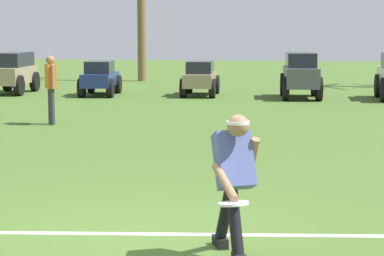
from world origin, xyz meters
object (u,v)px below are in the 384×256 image
at_px(parked_car_slot_c, 100,78).
at_px(parked_car_slot_d, 200,78).
at_px(frisbee_in_flight, 233,204).
at_px(parked_car_slot_b, 13,71).
at_px(frisbee_thrower, 233,178).
at_px(teammate_near_sideline, 51,83).
at_px(parked_car_slot_e, 301,74).

height_order(parked_car_slot_c, parked_car_slot_d, same).
bearing_deg(frisbee_in_flight, parked_car_slot_b, 116.73).
xyz_separation_m(frisbee_thrower, parked_car_slot_c, (-5.62, 16.34, -0.23)).
height_order(teammate_near_sideline, parked_car_slot_e, teammate_near_sideline).
bearing_deg(teammate_near_sideline, parked_car_slot_b, 116.93).
relative_size(parked_car_slot_c, parked_car_slot_e, 0.94).
distance_m(teammate_near_sideline, parked_car_slot_e, 8.98).
bearing_deg(parked_car_slot_d, parked_car_slot_b, -179.97).
xyz_separation_m(parked_car_slot_b, parked_car_slot_c, (3.03, -0.31, -0.16)).
height_order(frisbee_thrower, parked_car_slot_d, frisbee_thrower).
bearing_deg(parked_car_slot_b, teammate_near_sideline, -63.07).
relative_size(frisbee_thrower, parked_car_slot_c, 0.62).
relative_size(teammate_near_sideline, parked_car_slot_e, 0.65).
distance_m(frisbee_in_flight, teammate_near_sideline, 11.03).
relative_size(frisbee_thrower, parked_car_slot_d, 0.64).
xyz_separation_m(frisbee_thrower, frisbee_in_flight, (0.05, -0.61, -0.11)).
relative_size(frisbee_thrower, parked_car_slot_e, 0.59).
distance_m(parked_car_slot_d, parked_car_slot_e, 3.20).
xyz_separation_m(frisbee_thrower, teammate_near_sideline, (-4.88, 9.25, 0.14)).
xyz_separation_m(parked_car_slot_d, parked_car_slot_e, (3.17, -0.42, 0.18)).
bearing_deg(frisbee_in_flight, teammate_near_sideline, 116.57).
bearing_deg(parked_car_slot_e, parked_car_slot_c, 179.09).
relative_size(frisbee_in_flight, parked_car_slot_e, 0.16).
height_order(parked_car_slot_b, parked_car_slot_c, parked_car_slot_b).
bearing_deg(parked_car_slot_c, parked_car_slot_e, -0.91).
height_order(parked_car_slot_d, parked_car_slot_e, parked_car_slot_e).
height_order(frisbee_in_flight, parked_car_slot_c, parked_car_slot_c).
distance_m(frisbee_thrower, parked_car_slot_b, 18.76).
relative_size(parked_car_slot_b, parked_car_slot_c, 1.08).
distance_m(frisbee_in_flight, parked_car_slot_c, 17.87).
bearing_deg(frisbee_in_flight, parked_car_slot_e, 87.63).
xyz_separation_m(frisbee_in_flight, parked_car_slot_e, (0.70, 16.85, 0.05)).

